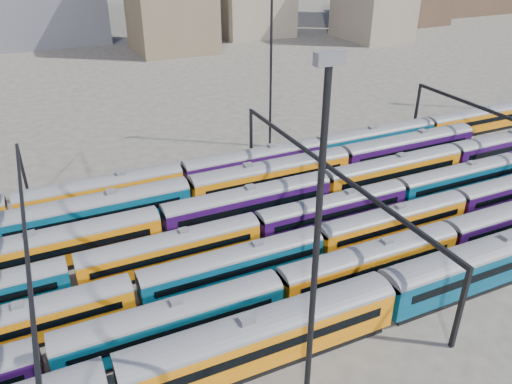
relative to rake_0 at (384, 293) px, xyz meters
name	(u,v)px	position (x,y,z in m)	size (l,w,h in m)	color
ground	(243,249)	(-6.69, 15.00, -2.94)	(500.00, 500.00, 0.00)	#45403A
rake_0	(384,293)	(0.00, 0.00, 0.00)	(136.19, 3.32, 5.60)	black
rake_1	(370,259)	(2.21, 5.00, -0.46)	(96.23, 2.82, 4.74)	black
rake_2	(319,240)	(-0.43, 10.00, -0.55)	(111.10, 2.71, 4.55)	black
rake_3	(171,247)	(-14.36, 15.00, -0.53)	(93.41, 2.74, 4.60)	black
rake_4	(161,220)	(-14.05, 20.00, -0.30)	(122.71, 2.99, 5.04)	black
rake_5	(94,210)	(-20.13, 25.00, -0.14)	(108.06, 3.16, 5.34)	black
rake_6	(101,190)	(-18.60, 30.00, -0.36)	(139.99, 2.93, 4.92)	black
gantry_1	(27,239)	(-26.69, 15.00, 3.85)	(0.35, 40.35, 8.03)	black
gantry_2	(327,174)	(3.31, 15.00, 3.85)	(0.35, 40.35, 8.03)	black
mast_2	(315,268)	(-11.69, -7.00, 11.03)	(1.40, 0.50, 25.60)	black
mast_3	(271,56)	(8.31, 39.00, 11.03)	(1.40, 0.50, 25.60)	black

